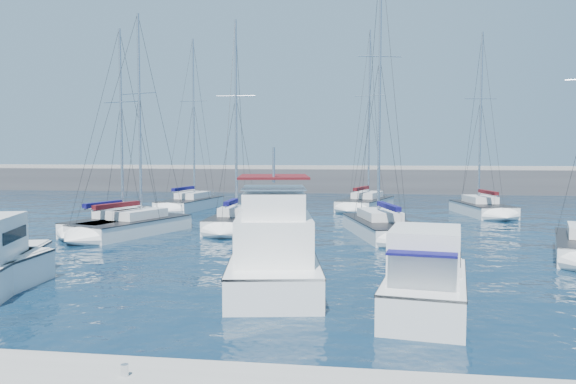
# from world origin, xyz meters

# --- Properties ---
(ground) EXTENTS (220.00, 220.00, 0.00)m
(ground) POSITION_xyz_m (0.00, 0.00, 0.00)
(ground) COLOR black
(ground) RESTS_ON ground
(breakwater) EXTENTS (160.00, 6.00, 4.45)m
(breakwater) POSITION_xyz_m (0.00, 52.00, 1.05)
(breakwater) COLOR #424244
(breakwater) RESTS_ON ground
(dock_cleat_centre) EXTENTS (0.16, 0.16, 0.25)m
(dock_cleat_centre) POSITION_xyz_m (0.00, -11.00, 0.72)
(dock_cleat_centre) COLOR silver
(dock_cleat_centre) RESTS_ON dock
(motor_yacht_stbd_inner) EXTENTS (4.68, 9.11, 4.69)m
(motor_yacht_stbd_inner) POSITION_xyz_m (1.30, -0.66, 1.13)
(motor_yacht_stbd_inner) COLOR white
(motor_yacht_stbd_inner) RESTS_ON ground
(motor_yacht_stbd_outer) EXTENTS (3.36, 6.39, 3.20)m
(motor_yacht_stbd_outer) POSITION_xyz_m (6.67, -3.43, 0.94)
(motor_yacht_stbd_outer) COLOR white
(motor_yacht_stbd_outer) RESTS_ON ground
(sailboat_mid_a) EXTENTS (4.83, 7.50, 13.33)m
(sailboat_mid_a) POSITION_xyz_m (-11.11, 12.18, 0.52)
(sailboat_mid_a) COLOR white
(sailboat_mid_a) RESTS_ON ground
(sailboat_mid_b) EXTENTS (5.54, 8.64, 14.13)m
(sailboat_mid_b) POSITION_xyz_m (-9.77, 11.69, 0.52)
(sailboat_mid_b) COLOR white
(sailboat_mid_b) RESTS_ON ground
(sailboat_mid_c) EXTENTS (3.14, 6.54, 14.18)m
(sailboat_mid_c) POSITION_xyz_m (-3.92, 14.52, 0.54)
(sailboat_mid_c) COLOR white
(sailboat_mid_c) RESTS_ON ground
(sailboat_mid_d) EXTENTS (5.23, 9.23, 17.88)m
(sailboat_mid_d) POSITION_xyz_m (5.65, 13.49, 0.55)
(sailboat_mid_d) COLOR white
(sailboat_mid_d) RESTS_ON ground
(sailboat_back_a) EXTENTS (4.29, 8.60, 15.75)m
(sailboat_back_a) POSITION_xyz_m (-11.17, 27.46, 0.53)
(sailboat_back_a) COLOR white
(sailboat_back_a) RESTS_ON ground
(sailboat_back_b) EXTENTS (5.39, 8.91, 16.61)m
(sailboat_back_b) POSITION_xyz_m (4.58, 30.05, 0.54)
(sailboat_back_b) COLOR white
(sailboat_back_b) RESTS_ON ground
(sailboat_back_c) EXTENTS (4.39, 8.02, 15.38)m
(sailboat_back_c) POSITION_xyz_m (14.10, 26.48, 0.54)
(sailboat_back_c) COLOR white
(sailboat_back_c) RESTS_ON ground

